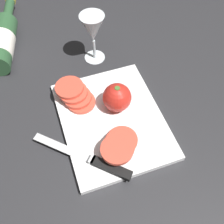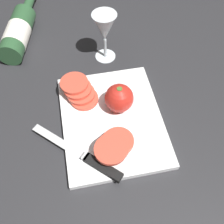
{
  "view_description": "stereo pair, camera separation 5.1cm",
  "coord_description": "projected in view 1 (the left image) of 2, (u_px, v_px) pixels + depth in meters",
  "views": [
    {
      "loc": [
        0.39,
        -0.11,
        0.6
      ],
      "look_at": [
        0.04,
        0.01,
        0.05
      ],
      "focal_mm": 42.0,
      "sensor_mm": 36.0,
      "label": 1
    },
    {
      "loc": [
        0.41,
        -0.06,
        0.6
      ],
      "look_at": [
        0.04,
        0.01,
        0.05
      ],
      "focal_mm": 42.0,
      "sensor_mm": 36.0,
      "label": 2
    }
  ],
  "objects": [
    {
      "name": "whole_tomato",
      "position": [
        117.0,
        97.0,
        0.68
      ],
      "size": [
        0.08,
        0.08,
        0.08
      ],
      "color": "red",
      "rests_on": "cutting_board"
    },
    {
      "name": "ground_plane",
      "position": [
        105.0,
        111.0,
        0.72
      ],
      "size": [
        3.0,
        3.0,
        0.0
      ],
      "primitive_type": "plane",
      "color": "#28282B"
    },
    {
      "name": "tomato_slice_stack_near",
      "position": [
        120.0,
        145.0,
        0.63
      ],
      "size": [
        0.11,
        0.1,
        0.04
      ],
      "color": "#DB4C38",
      "rests_on": "cutting_board"
    },
    {
      "name": "wine_bottle",
      "position": [
        3.0,
        40.0,
        0.83
      ],
      "size": [
        0.34,
        0.13,
        0.08
      ],
      "color": "#2D5633",
      "rests_on": "ground_plane"
    },
    {
      "name": "wine_glass",
      "position": [
        93.0,
        30.0,
        0.75
      ],
      "size": [
        0.07,
        0.07,
        0.16
      ],
      "color": "silver",
      "rests_on": "ground_plane"
    },
    {
      "name": "tomato_slice_stack_far",
      "position": [
        75.0,
        95.0,
        0.71
      ],
      "size": [
        0.11,
        0.1,
        0.04
      ],
      "color": "#DB4C38",
      "rests_on": "cutting_board"
    },
    {
      "name": "knife",
      "position": [
        102.0,
        164.0,
        0.61
      ],
      "size": [
        0.2,
        0.2,
        0.01
      ],
      "rotation": [
        0.0,
        0.0,
        3.95
      ],
      "color": "silver",
      "rests_on": "cutting_board"
    },
    {
      "name": "cutting_board",
      "position": [
        112.0,
        120.0,
        0.7
      ],
      "size": [
        0.33,
        0.26,
        0.02
      ],
      "color": "white",
      "rests_on": "ground_plane"
    }
  ]
}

